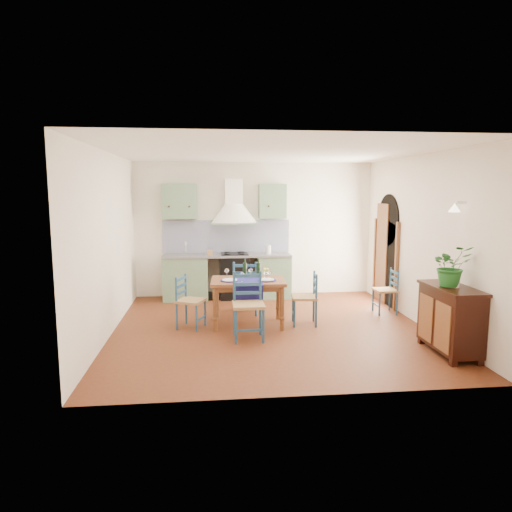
# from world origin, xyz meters

# --- Properties ---
(floor) EXTENTS (5.00, 5.00, 0.00)m
(floor) POSITION_xyz_m (0.00, 0.00, 0.00)
(floor) COLOR #4B2110
(floor) RESTS_ON ground
(back_wall) EXTENTS (5.00, 0.96, 2.80)m
(back_wall) POSITION_xyz_m (-0.47, 2.29, 1.05)
(back_wall) COLOR white
(back_wall) RESTS_ON ground
(right_wall) EXTENTS (0.26, 5.00, 2.80)m
(right_wall) POSITION_xyz_m (2.50, 0.28, 1.34)
(right_wall) COLOR white
(right_wall) RESTS_ON ground
(left_wall) EXTENTS (0.04, 5.00, 2.80)m
(left_wall) POSITION_xyz_m (-2.50, 0.00, 1.40)
(left_wall) COLOR white
(left_wall) RESTS_ON ground
(ceiling) EXTENTS (5.00, 5.00, 0.01)m
(ceiling) POSITION_xyz_m (0.00, 0.00, 2.80)
(ceiling) COLOR white
(ceiling) RESTS_ON back_wall
(dining_table) EXTENTS (1.25, 0.95, 1.08)m
(dining_table) POSITION_xyz_m (-0.34, 0.21, 0.68)
(dining_table) COLOR brown
(dining_table) RESTS_ON ground
(chair_near) EXTENTS (0.47, 0.47, 1.00)m
(chair_near) POSITION_xyz_m (-0.40, -0.49, 0.52)
(chair_near) COLOR navy
(chair_near) RESTS_ON ground
(chair_far) EXTENTS (0.51, 0.51, 0.97)m
(chair_far) POSITION_xyz_m (-0.33, 0.91, 0.50)
(chair_far) COLOR navy
(chair_far) RESTS_ON ground
(chair_left) EXTENTS (0.52, 0.52, 0.86)m
(chair_left) POSITION_xyz_m (-1.30, 0.16, 0.44)
(chair_left) COLOR navy
(chair_left) RESTS_ON ground
(chair_right) EXTENTS (0.46, 0.46, 0.88)m
(chair_right) POSITION_xyz_m (0.62, 0.14, 0.45)
(chair_right) COLOR navy
(chair_right) RESTS_ON ground
(chair_spare) EXTENTS (0.38, 0.38, 0.80)m
(chair_spare) POSITION_xyz_m (2.23, 0.71, 0.42)
(chair_spare) COLOR navy
(chair_spare) RESTS_ON ground
(sideboard) EXTENTS (0.50, 1.05, 0.94)m
(sideboard) POSITION_xyz_m (2.26, -1.42, 0.51)
(sideboard) COLOR black
(sideboard) RESTS_ON ground
(potted_plant) EXTENTS (0.51, 0.44, 0.56)m
(potted_plant) POSITION_xyz_m (2.23, -1.41, 1.21)
(potted_plant) COLOR #1D5E23
(potted_plant) RESTS_ON sideboard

